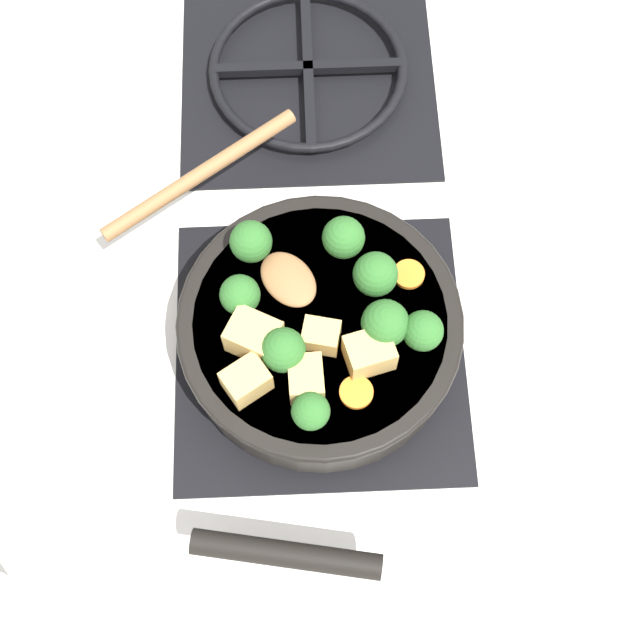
{
  "coord_description": "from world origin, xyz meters",
  "views": [
    {
      "loc": [
        -0.01,
        -0.34,
        0.9
      ],
      "look_at": [
        0.0,
        0.0,
        0.09
      ],
      "focal_mm": 50.0,
      "sensor_mm": 36.0,
      "label": 1
    }
  ],
  "objects": [
    {
      "name": "tofu_cube_east_chunk",
      "position": [
        -0.06,
        -0.02,
        0.11
      ],
      "size": [
        0.06,
        0.06,
        0.04
      ],
      "primitive_type": "cube",
      "rotation": [
        0.0,
        0.0,
        2.67
      ],
      "color": "tan",
      "rests_on": "skillet_pan"
    },
    {
      "name": "broccoli_floret_mid_floret",
      "position": [
        -0.01,
        -0.1,
        0.11
      ],
      "size": [
        0.04,
        0.04,
        0.04
      ],
      "color": "#709956",
      "rests_on": "skillet_pan"
    },
    {
      "name": "broccoli_floret_small_inner",
      "position": [
        0.1,
        -0.03,
        0.11
      ],
      "size": [
        0.04,
        0.04,
        0.05
      ],
      "color": "#709956",
      "rests_on": "skillet_pan"
    },
    {
      "name": "rear_burner_grate",
      "position": [
        0.0,
        0.36,
        0.01
      ],
      "size": [
        0.31,
        0.31,
        0.03
      ],
      "color": "black",
      "rests_on": "ground_plane"
    },
    {
      "name": "wooden_spoon",
      "position": [
        -0.08,
        0.11,
        0.09
      ],
      "size": [
        0.23,
        0.24,
        0.02
      ],
      "color": "olive",
      "rests_on": "skillet_pan"
    },
    {
      "name": "broccoli_floret_east_rim",
      "position": [
        -0.07,
        0.08,
        0.11
      ],
      "size": [
        0.04,
        0.04,
        0.05
      ],
      "color": "#709956",
      "rests_on": "skillet_pan"
    },
    {
      "name": "carrot_slice_near_center",
      "position": [
        0.03,
        -0.08,
        0.09
      ],
      "size": [
        0.03,
        0.03,
        0.01
      ],
      "primitive_type": "cylinder",
      "color": "orange",
      "rests_on": "skillet_pan"
    },
    {
      "name": "skillet_pan",
      "position": [
        -0.0,
        -0.0,
        0.06
      ],
      "size": [
        0.29,
        0.39,
        0.06
      ],
      "color": "black",
      "rests_on": "front_burner_grate"
    },
    {
      "name": "ground_plane",
      "position": [
        0.0,
        0.0,
        0.0
      ],
      "size": [
        2.4,
        2.4,
        0.0
      ],
      "primitive_type": "plane",
      "color": "white"
    },
    {
      "name": "broccoli_floret_north_edge",
      "position": [
        0.03,
        0.08,
        0.12
      ],
      "size": [
        0.04,
        0.04,
        0.05
      ],
      "color": "#709956",
      "rests_on": "skillet_pan"
    },
    {
      "name": "front_burner_grate",
      "position": [
        0.0,
        0.0,
        0.01
      ],
      "size": [
        0.31,
        0.31,
        0.03
      ],
      "color": "black",
      "rests_on": "ground_plane"
    },
    {
      "name": "broccoli_floret_near_spoon",
      "position": [
        -0.04,
        -0.04,
        0.12
      ],
      "size": [
        0.04,
        0.04,
        0.05
      ],
      "color": "#709956",
      "rests_on": "skillet_pan"
    },
    {
      "name": "broccoli_floret_south_cluster",
      "position": [
        -0.08,
        0.02,
        0.11
      ],
      "size": [
        0.04,
        0.04,
        0.05
      ],
      "color": "#709956",
      "rests_on": "skillet_pan"
    },
    {
      "name": "tofu_cube_back_piece",
      "position": [
        -0.07,
        -0.07,
        0.1
      ],
      "size": [
        0.05,
        0.05,
        0.03
      ],
      "primitive_type": "cube",
      "rotation": [
        0.0,
        0.0,
        3.71
      ],
      "color": "tan",
      "rests_on": "skillet_pan"
    },
    {
      "name": "broccoli_floret_west_rim",
      "position": [
        0.06,
        0.03,
        0.12
      ],
      "size": [
        0.04,
        0.04,
        0.05
      ],
      "color": "#709956",
      "rests_on": "skillet_pan"
    },
    {
      "name": "broccoli_floret_center_top",
      "position": [
        0.06,
        -0.02,
        0.12
      ],
      "size": [
        0.05,
        0.05,
        0.05
      ],
      "color": "#709956",
      "rests_on": "skillet_pan"
    },
    {
      "name": "tofu_cube_near_handle",
      "position": [
        -0.02,
        -0.07,
        0.1
      ],
      "size": [
        0.03,
        0.04,
        0.03
      ],
      "primitive_type": "cube",
      "rotation": [
        0.0,
        0.0,
        1.61
      ],
      "color": "tan",
      "rests_on": "skillet_pan"
    },
    {
      "name": "tofu_cube_west_chunk",
      "position": [
        0.05,
        -0.04,
        0.11
      ],
      "size": [
        0.05,
        0.05,
        0.04
      ],
      "primitive_type": "cube",
      "rotation": [
        0.0,
        0.0,
        0.26
      ],
      "color": "tan",
      "rests_on": "skillet_pan"
    },
    {
      "name": "tofu_cube_center_large",
      "position": [
        0.0,
        -0.02,
        0.1
      ],
      "size": [
        0.04,
        0.04,
        0.03
      ],
      "primitive_type": "cube",
      "rotation": [
        0.0,
        0.0,
        2.92
      ],
      "color": "tan",
      "rests_on": "skillet_pan"
    },
    {
      "name": "carrot_slice_orange_thin",
      "position": [
        0.09,
        0.05,
        0.09
      ],
      "size": [
        0.03,
        0.03,
        0.01
      ],
      "primitive_type": "cylinder",
      "color": "orange",
      "rests_on": "skillet_pan"
    }
  ]
}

